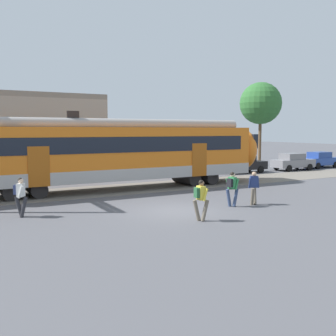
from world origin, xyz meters
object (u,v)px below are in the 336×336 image
Objects in this scene: pedestrian_green at (232,186)px; parked_car_black at (243,164)px; pedestrian_white at (20,194)px; pedestrian_yellow at (200,197)px; parked_car_blue at (320,160)px; parked_car_grey at (293,162)px; pedestrian_navy at (254,185)px.

pedestrian_green is 0.41× the size of parked_car_black.
pedestrian_white reaches higher than parked_car_black.
pedestrian_white is 7.50m from pedestrian_yellow.
parked_car_grey is at bearing -173.45° from parked_car_blue.
parked_car_grey is (5.36, -0.49, 0.00)m from parked_car_black.
pedestrian_white is 30.20m from parked_car_blue.
pedestrian_white is 21.31m from parked_car_black.
pedestrian_white is 1.00× the size of pedestrian_yellow.
pedestrian_yellow is 0.42× the size of parked_car_blue.
parked_car_black is 5.39m from parked_car_grey.
parked_car_black and parked_car_grey have the same top height.
parked_car_grey is (18.50, 12.76, -0.21)m from pedestrian_yellow.
pedestrian_green is 1.24m from pedestrian_navy.
pedestrian_navy is (1.23, -0.12, 0.00)m from pedestrian_green.
parked_car_black is (13.13, 13.25, -0.21)m from pedestrian_yellow.
pedestrian_white is at bearing 145.51° from pedestrian_yellow.
pedestrian_navy is 18.13m from parked_car_grey.
parked_car_grey is (24.68, 8.51, -0.21)m from pedestrian_white.
pedestrian_yellow and pedestrian_navy have the same top height.
pedestrian_yellow is 1.00× the size of pedestrian_navy.
pedestrian_green is 15.35m from parked_car_black.
parked_car_blue is at bearing 30.24° from pedestrian_green.
pedestrian_white is at bearing -160.97° from parked_car_grey.
parked_car_blue is (9.51, -0.01, 0.00)m from parked_car_black.
pedestrian_green is (2.95, 1.76, 0.00)m from pedestrian_yellow.
parked_car_grey is 4.17m from parked_car_blue.
parked_car_black is at bearing 48.44° from pedestrian_green.
pedestrian_green is 0.41× the size of parked_car_grey.
parked_car_black is 9.51m from parked_car_blue.
pedestrian_yellow is 1.00× the size of pedestrian_green.
pedestrian_yellow reaches higher than parked_car_blue.
pedestrian_yellow is 22.47m from parked_car_grey.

